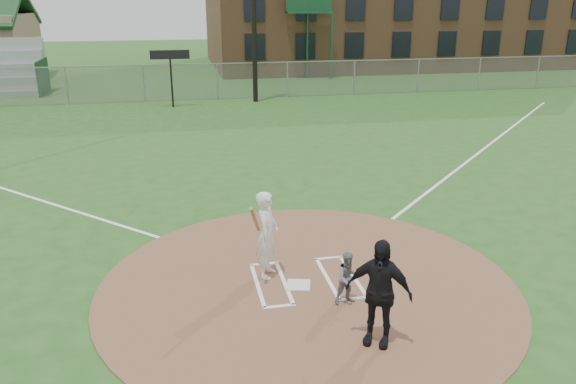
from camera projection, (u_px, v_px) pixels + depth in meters
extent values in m
plane|color=#24501B|center=(308.00, 285.00, 11.33)|extent=(140.00, 140.00, 0.00)
cylinder|color=brown|center=(308.00, 284.00, 11.33)|extent=(8.40, 8.40, 0.02)
cube|color=silver|center=(299.00, 285.00, 11.24)|extent=(0.56, 0.56, 0.03)
cube|color=white|center=(483.00, 149.00, 21.34)|extent=(17.04, 17.04, 0.01)
imported|color=slate|center=(348.00, 278.00, 10.46)|extent=(0.55, 0.45, 1.03)
imported|color=black|center=(379.00, 292.00, 9.12)|extent=(1.17, 0.97, 1.87)
cube|color=white|center=(258.00, 285.00, 11.27)|extent=(0.08, 1.80, 0.01)
cube|color=white|center=(284.00, 282.00, 11.38)|extent=(0.08, 1.80, 0.01)
cube|color=white|center=(264.00, 264.00, 12.16)|extent=(0.62, 0.08, 0.01)
cube|color=white|center=(279.00, 306.00, 10.49)|extent=(0.62, 0.08, 0.01)
cube|color=white|center=(353.00, 275.00, 11.65)|extent=(0.08, 1.80, 0.01)
cube|color=white|center=(327.00, 278.00, 11.54)|extent=(0.08, 1.80, 0.01)
cube|color=white|center=(328.00, 258.00, 12.43)|extent=(0.62, 0.08, 0.01)
cube|color=white|center=(353.00, 298.00, 10.76)|extent=(0.62, 0.08, 0.01)
imported|color=white|center=(267.00, 234.00, 11.38)|extent=(0.67, 0.79, 1.83)
cylinder|color=olive|center=(255.00, 219.00, 10.79)|extent=(0.30, 0.58, 0.70)
cube|color=slate|center=(217.00, 82.00, 31.36)|extent=(56.00, 0.03, 2.00)
cube|color=gray|center=(217.00, 64.00, 31.03)|extent=(56.00, 0.06, 0.06)
cube|color=gray|center=(217.00, 82.00, 31.36)|extent=(56.08, 0.08, 2.00)
cube|color=#194728|center=(43.00, 77.00, 33.38)|extent=(0.08, 3.20, 2.00)
cube|color=#194728|center=(309.00, 12.00, 38.31)|extent=(3.20, 1.00, 0.15)
cube|color=#194728|center=(307.00, 45.00, 39.52)|extent=(0.12, 0.12, 4.50)
cube|color=#194728|center=(331.00, 46.00, 38.92)|extent=(0.12, 0.12, 4.50)
cube|color=#194728|center=(309.00, 4.00, 38.13)|extent=(3.20, 0.08, 1.00)
cylinder|color=black|center=(172.00, 82.00, 29.13)|extent=(0.10, 0.10, 2.60)
cube|color=black|center=(170.00, 55.00, 28.67)|extent=(2.00, 0.10, 0.45)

